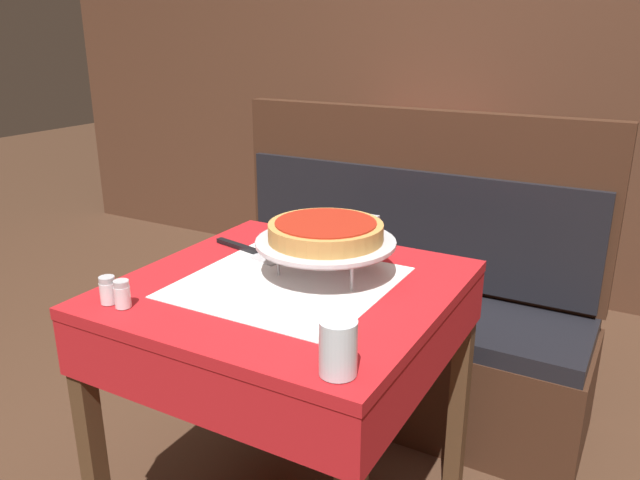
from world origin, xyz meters
TOP-DOWN VIEW (x-y plane):
  - dining_table_front at (0.00, 0.00)m, footprint 0.81×0.81m
  - dining_table_rear at (-0.30, 1.65)m, footprint 0.66×0.66m
  - booth_bench at (-0.01, 0.75)m, footprint 1.43×0.46m
  - back_wall_panel at (0.00, 2.07)m, footprint 6.00×0.04m
  - pizza_pan_stand at (0.06, 0.09)m, footprint 0.36×0.36m
  - deep_dish_pizza at (0.06, 0.09)m, footprint 0.30×0.30m
  - pizza_server at (-0.21, 0.14)m, footprint 0.27×0.11m
  - water_glass_near at (0.32, -0.34)m, footprint 0.07×0.07m
  - salt_shaker at (-0.30, -0.32)m, footprint 0.04×0.04m
  - pepper_shaker at (-0.25, -0.32)m, footprint 0.04×0.04m
  - napkin_holder at (0.03, 0.36)m, footprint 0.10×0.05m
  - condiment_caddy at (-0.27, 1.72)m, footprint 0.13×0.13m

SIDE VIEW (x-z plane):
  - booth_bench at x=-0.01m, z-range -0.23..0.88m
  - dining_table_front at x=0.00m, z-range 0.27..1.04m
  - dining_table_rear at x=-0.30m, z-range 0.28..1.05m
  - pizza_server at x=-0.21m, z-range 0.76..0.78m
  - pepper_shaker at x=-0.25m, z-range 0.77..0.83m
  - salt_shaker at x=-0.30m, z-range 0.77..0.83m
  - condiment_caddy at x=-0.27m, z-range 0.73..0.87m
  - napkin_holder at x=0.03m, z-range 0.77..0.86m
  - water_glass_near at x=0.32m, z-range 0.77..0.87m
  - pizza_pan_stand at x=0.06m, z-range 0.80..0.90m
  - deep_dish_pizza at x=0.06m, z-range 0.86..0.91m
  - back_wall_panel at x=0.00m, z-range 0.00..2.40m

